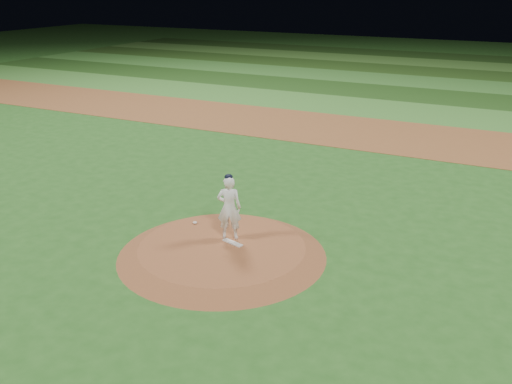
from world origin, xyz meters
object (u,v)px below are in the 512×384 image
at_px(pitchers_mound, 222,250).
at_px(pitching_rubber, 233,243).
at_px(rosin_bag, 195,223).
at_px(pitcher_on_mound, 229,207).

height_order(pitchers_mound, pitching_rubber, pitching_rubber).
xyz_separation_m(rosin_bag, pitcher_on_mound, (1.36, -0.39, 0.87)).
relative_size(pitching_rubber, pitcher_on_mound, 0.34).
bearing_deg(pitching_rubber, pitchers_mound, -105.36).
height_order(pitchers_mound, pitcher_on_mound, pitcher_on_mound).
bearing_deg(rosin_bag, pitchers_mound, -32.92).
bearing_deg(pitcher_on_mound, pitching_rubber, -47.30).
relative_size(pitchers_mound, pitcher_on_mound, 3.00).
xyz_separation_m(pitchers_mound, pitcher_on_mound, (-0.06, 0.53, 1.03)).
bearing_deg(pitching_rubber, pitcher_on_mound, 148.75).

